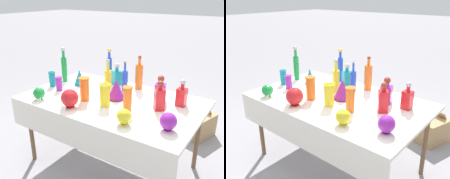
% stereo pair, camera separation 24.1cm
% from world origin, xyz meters
% --- Properties ---
extents(ground_plane, '(40.00, 40.00, 0.00)m').
position_xyz_m(ground_plane, '(0.00, 0.00, 0.00)').
color(ground_plane, gray).
extents(display_table, '(1.72, 1.04, 0.76)m').
position_xyz_m(display_table, '(0.00, -0.03, 0.70)').
color(display_table, white).
rests_on(display_table, ground).
extents(tall_bottle_0, '(0.06, 0.06, 0.41)m').
position_xyz_m(tall_bottle_0, '(-0.76, 0.14, 0.93)').
color(tall_bottle_0, '#198C38').
rests_on(tall_bottle_0, display_table).
extents(tall_bottle_1, '(0.08, 0.08, 0.37)m').
position_xyz_m(tall_bottle_1, '(0.08, 0.40, 0.91)').
color(tall_bottle_1, orange).
rests_on(tall_bottle_1, display_table).
extents(tall_bottle_2, '(0.06, 0.06, 0.33)m').
position_xyz_m(tall_bottle_2, '(-0.01, 0.26, 0.88)').
color(tall_bottle_2, blue).
rests_on(tall_bottle_2, display_table).
extents(tall_bottle_3, '(0.07, 0.07, 0.36)m').
position_xyz_m(tall_bottle_3, '(-0.14, 0.14, 0.90)').
color(tall_bottle_3, yellow).
rests_on(tall_bottle_3, display_table).
extents(tall_bottle_4, '(0.06, 0.06, 0.39)m').
position_xyz_m(tall_bottle_4, '(-0.33, 0.43, 0.93)').
color(tall_bottle_4, blue).
rests_on(tall_bottle_4, display_table).
extents(square_decanter_0, '(0.09, 0.09, 0.25)m').
position_xyz_m(square_decanter_0, '(0.61, 0.22, 0.86)').
color(square_decanter_0, red).
rests_on(square_decanter_0, display_table).
extents(square_decanter_1, '(0.12, 0.12, 0.27)m').
position_xyz_m(square_decanter_1, '(0.48, 0.03, 0.88)').
color(square_decanter_1, red).
rests_on(square_decanter_1, display_table).
extents(square_decanter_2, '(0.12, 0.12, 0.25)m').
position_xyz_m(square_decanter_2, '(-0.19, 0.38, 0.86)').
color(square_decanter_2, teal).
rests_on(square_decanter_2, display_table).
extents(square_decanter_3, '(0.12, 0.12, 0.26)m').
position_xyz_m(square_decanter_3, '(0.41, 0.22, 0.87)').
color(square_decanter_3, purple).
rests_on(square_decanter_3, display_table).
extents(slender_vase_0, '(0.11, 0.11, 0.21)m').
position_xyz_m(slender_vase_0, '(0.03, -0.16, 0.87)').
color(slender_vase_0, yellow).
rests_on(slender_vase_0, display_table).
extents(slender_vase_1, '(0.09, 0.09, 0.22)m').
position_xyz_m(slender_vase_1, '(0.25, -0.14, 0.88)').
color(slender_vase_1, orange).
rests_on(slender_vase_1, display_table).
extents(slender_vase_2, '(0.07, 0.07, 0.17)m').
position_xyz_m(slender_vase_2, '(-0.75, -0.06, 0.85)').
color(slender_vase_2, teal).
rests_on(slender_vase_2, display_table).
extents(slender_vase_3, '(0.07, 0.07, 0.15)m').
position_xyz_m(slender_vase_3, '(-0.60, -0.12, 0.84)').
color(slender_vase_3, purple).
rests_on(slender_vase_3, display_table).
extents(slender_vase_4, '(0.11, 0.11, 0.23)m').
position_xyz_m(slender_vase_4, '(-0.20, -0.17, 0.88)').
color(slender_vase_4, orange).
rests_on(slender_vase_4, display_table).
extents(fluted_vase_0, '(0.17, 0.17, 0.20)m').
position_xyz_m(fluted_vase_0, '(0.03, 0.03, 0.86)').
color(fluted_vase_0, purple).
rests_on(fluted_vase_0, display_table).
extents(fluted_vase_1, '(0.12, 0.12, 0.18)m').
position_xyz_m(fluted_vase_1, '(-0.53, 0.14, 0.85)').
color(fluted_vase_1, teal).
rests_on(fluted_vase_1, display_table).
extents(round_bowl_0, '(0.12, 0.12, 0.12)m').
position_xyz_m(round_bowl_0, '(-0.58, -0.40, 0.82)').
color(round_bowl_0, '#198C38').
rests_on(round_bowl_0, display_table).
extents(round_bowl_1, '(0.12, 0.12, 0.13)m').
position_xyz_m(round_bowl_1, '(0.36, -0.37, 0.83)').
color(round_bowl_1, yellow).
rests_on(round_bowl_1, display_table).
extents(round_bowl_2, '(0.16, 0.16, 0.17)m').
position_xyz_m(round_bowl_2, '(-0.22, -0.36, 0.85)').
color(round_bowl_2, red).
rests_on(round_bowl_2, display_table).
extents(round_bowl_3, '(0.13, 0.13, 0.14)m').
position_xyz_m(round_bowl_3, '(0.68, -0.26, 0.83)').
color(round_bowl_3, purple).
rests_on(round_bowl_3, display_table).
extents(price_tag_left, '(0.05, 0.01, 0.03)m').
position_xyz_m(price_tag_left, '(-0.23, -0.44, 0.78)').
color(price_tag_left, white).
rests_on(price_tag_left, display_table).
extents(price_tag_center, '(0.05, 0.03, 0.04)m').
position_xyz_m(price_tag_center, '(-0.56, -0.43, 0.78)').
color(price_tag_center, white).
rests_on(price_tag_center, display_table).
extents(cardboard_box_behind_left, '(0.64, 0.54, 0.38)m').
position_xyz_m(cardboard_box_behind_left, '(0.49, 1.13, 0.15)').
color(cardboard_box_behind_left, tan).
rests_on(cardboard_box_behind_left, ground).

